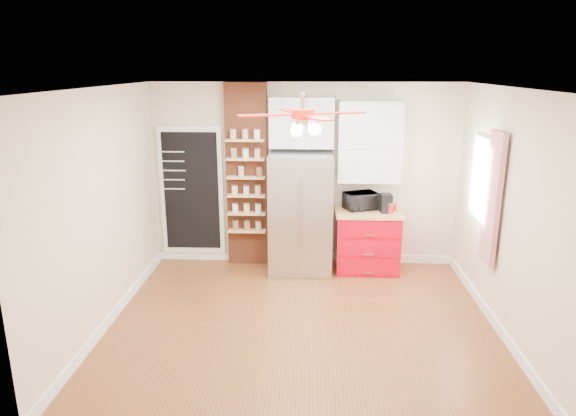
{
  "coord_description": "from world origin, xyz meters",
  "views": [
    {
      "loc": [
        0.1,
        -5.45,
        2.92
      ],
      "look_at": [
        -0.2,
        0.9,
        1.15
      ],
      "focal_mm": 32.0,
      "sensor_mm": 36.0,
      "label": 1
    }
  ],
  "objects_px": {
    "ceiling_fan": "(303,115)",
    "canister_left": "(390,209)",
    "fridge": "(301,213)",
    "red_cabinet": "(367,241)",
    "coffee_maker": "(386,203)",
    "pantry_jar_oats": "(241,172)",
    "toaster_oven": "(361,201)"
  },
  "relations": [
    {
      "from": "fridge",
      "to": "toaster_oven",
      "type": "bearing_deg",
      "value": 10.32
    },
    {
      "from": "red_cabinet",
      "to": "coffee_maker",
      "type": "height_order",
      "value": "coffee_maker"
    },
    {
      "from": "fridge",
      "to": "pantry_jar_oats",
      "type": "distance_m",
      "value": 1.05
    },
    {
      "from": "fridge",
      "to": "red_cabinet",
      "type": "distance_m",
      "value": 1.06
    },
    {
      "from": "toaster_oven",
      "to": "coffee_maker",
      "type": "relative_size",
      "value": 1.72
    },
    {
      "from": "canister_left",
      "to": "fridge",
      "type": "bearing_deg",
      "value": 178.47
    },
    {
      "from": "ceiling_fan",
      "to": "pantry_jar_oats",
      "type": "distance_m",
      "value": 2.23
    },
    {
      "from": "fridge",
      "to": "canister_left",
      "type": "distance_m",
      "value": 1.26
    },
    {
      "from": "toaster_oven",
      "to": "coffee_maker",
      "type": "height_order",
      "value": "coffee_maker"
    },
    {
      "from": "coffee_maker",
      "to": "red_cabinet",
      "type": "bearing_deg",
      "value": 169.59
    },
    {
      "from": "fridge",
      "to": "coffee_maker",
      "type": "bearing_deg",
      "value": 1.16
    },
    {
      "from": "canister_left",
      "to": "pantry_jar_oats",
      "type": "height_order",
      "value": "pantry_jar_oats"
    },
    {
      "from": "coffee_maker",
      "to": "toaster_oven",
      "type": "bearing_deg",
      "value": 154.61
    },
    {
      "from": "red_cabinet",
      "to": "toaster_oven",
      "type": "relative_size",
      "value": 2.07
    },
    {
      "from": "red_cabinet",
      "to": "coffee_maker",
      "type": "bearing_deg",
      "value": -6.11
    },
    {
      "from": "ceiling_fan",
      "to": "toaster_oven",
      "type": "height_order",
      "value": "ceiling_fan"
    },
    {
      "from": "ceiling_fan",
      "to": "coffee_maker",
      "type": "xyz_separation_m",
      "value": [
        1.16,
        1.65,
        -1.39
      ]
    },
    {
      "from": "toaster_oven",
      "to": "canister_left",
      "type": "xyz_separation_m",
      "value": [
        0.4,
        -0.19,
        -0.06
      ]
    },
    {
      "from": "ceiling_fan",
      "to": "toaster_oven",
      "type": "xyz_separation_m",
      "value": [
        0.81,
        1.79,
        -1.4
      ]
    },
    {
      "from": "fridge",
      "to": "toaster_oven",
      "type": "distance_m",
      "value": 0.89
    },
    {
      "from": "pantry_jar_oats",
      "to": "toaster_oven",
      "type": "bearing_deg",
      "value": 0.23
    },
    {
      "from": "ceiling_fan",
      "to": "coffee_maker",
      "type": "height_order",
      "value": "ceiling_fan"
    },
    {
      "from": "red_cabinet",
      "to": "pantry_jar_oats",
      "type": "bearing_deg",
      "value": 176.88
    },
    {
      "from": "ceiling_fan",
      "to": "toaster_oven",
      "type": "distance_m",
      "value": 2.41
    },
    {
      "from": "toaster_oven",
      "to": "canister_left",
      "type": "bearing_deg",
      "value": -48.49
    },
    {
      "from": "fridge",
      "to": "red_cabinet",
      "type": "bearing_deg",
      "value": 2.95
    },
    {
      "from": "coffee_maker",
      "to": "pantry_jar_oats",
      "type": "relative_size",
      "value": 1.84
    },
    {
      "from": "canister_left",
      "to": "ceiling_fan",
      "type": "bearing_deg",
      "value": -127.19
    },
    {
      "from": "fridge",
      "to": "red_cabinet",
      "type": "height_order",
      "value": "fridge"
    },
    {
      "from": "toaster_oven",
      "to": "fridge",
      "type": "bearing_deg",
      "value": 167.52
    },
    {
      "from": "coffee_maker",
      "to": "ceiling_fan",
      "type": "bearing_deg",
      "value": -129.3
    },
    {
      "from": "ceiling_fan",
      "to": "canister_left",
      "type": "height_order",
      "value": "ceiling_fan"
    }
  ]
}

